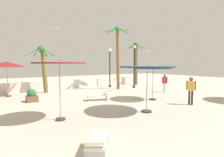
# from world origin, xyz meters

# --- Properties ---
(ground_plane) EXTENTS (56.00, 56.00, 0.00)m
(ground_plane) POSITION_xyz_m (0.00, 0.00, 0.00)
(ground_plane) COLOR beige
(boundary_wall) EXTENTS (25.20, 0.30, 0.87)m
(boundary_wall) POSITION_xyz_m (0.00, 9.49, 0.44)
(boundary_wall) COLOR silver
(boundary_wall) RESTS_ON ground_plane
(patio_umbrella_0) EXTENTS (2.49, 2.49, 2.40)m
(patio_umbrella_0) POSITION_xyz_m (1.60, 0.56, 2.11)
(patio_umbrella_0) COLOR #333338
(patio_umbrella_0) RESTS_ON ground_plane
(patio_umbrella_1) EXTENTS (2.33, 2.33, 2.73)m
(patio_umbrella_1) POSITION_xyz_m (-5.26, -0.37, 2.44)
(patio_umbrella_1) COLOR #333338
(patio_umbrella_1) RESTS_ON ground_plane
(patio_umbrella_2) EXTENTS (2.86, 2.86, 2.48)m
(patio_umbrella_2) POSITION_xyz_m (-1.06, -1.55, 2.25)
(patio_umbrella_2) COLOR #333338
(patio_umbrella_2) RESTS_ON ground_plane
(patio_umbrella_3) EXTENTS (2.89, 2.89, 2.76)m
(patio_umbrella_3) POSITION_xyz_m (-6.79, 7.71, 2.49)
(patio_umbrella_3) COLOR #333338
(patio_umbrella_3) RESTS_ON ground_plane
(palm_tree_0) EXTENTS (2.90, 3.03, 6.21)m
(palm_tree_0) POSITION_xyz_m (2.72, 6.38, 3.88)
(palm_tree_0) COLOR brown
(palm_tree_0) RESTS_ON ground_plane
(palm_tree_1) EXTENTS (2.67, 2.46, 4.13)m
(palm_tree_1) POSITION_xyz_m (-3.99, 8.17, 2.59)
(palm_tree_1) COLOR brown
(palm_tree_1) RESTS_ON ground_plane
(palm_tree_2) EXTENTS (2.40, 2.44, 5.12)m
(palm_tree_2) POSITION_xyz_m (6.79, 8.27, 3.17)
(palm_tree_2) COLOR brown
(palm_tree_2) RESTS_ON ground_plane
(lamp_post_0) EXTENTS (0.35, 0.35, 4.48)m
(lamp_post_0) POSITION_xyz_m (4.79, 6.28, 2.64)
(lamp_post_0) COLOR black
(lamp_post_0) RESTS_ON ground_plane
(lamp_post_1) EXTENTS (0.39, 0.39, 4.23)m
(lamp_post_1) POSITION_xyz_m (3.08, 8.37, 2.70)
(lamp_post_1) COLOR black
(lamp_post_1) RESTS_ON ground_plane
(lounge_chair_0) EXTENTS (1.92, 1.17, 0.81)m
(lounge_chair_0) POSITION_xyz_m (-1.50, 2.51, 0.41)
(lounge_chair_0) COLOR #B7B7BC
(lounge_chair_0) RESTS_ON ground_plane
(lounge_chair_1) EXTENTS (1.53, 1.84, 0.83)m
(lounge_chair_1) POSITION_xyz_m (-5.40, -4.00, 0.40)
(lounge_chair_1) COLOR #B7B7BC
(lounge_chair_1) RESTS_ON ground_plane
(guest_0) EXTENTS (0.28, 0.56, 1.59)m
(guest_0) POSITION_xyz_m (5.05, 2.40, 0.96)
(guest_0) COLOR silver
(guest_0) RESTS_ON ground_plane
(guest_1) EXTENTS (0.40, 0.47, 1.73)m
(guest_1) POSITION_xyz_m (2.42, -1.83, 1.05)
(guest_1) COLOR #26262D
(guest_1) RESTS_ON ground_plane
(seagull_0) EXTENTS (1.12, 0.39, 0.15)m
(seagull_0) POSITION_xyz_m (-1.93, 11.11, 6.33)
(seagull_0) COLOR white
(seagull_1) EXTENTS (0.84, 1.25, 0.15)m
(seagull_1) POSITION_xyz_m (7.21, 6.73, 4.01)
(seagull_1) COLOR white
(planter) EXTENTS (0.70, 0.70, 0.85)m
(planter) POSITION_xyz_m (-5.59, 4.63, 0.38)
(planter) COLOR brown
(planter) RESTS_ON ground_plane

